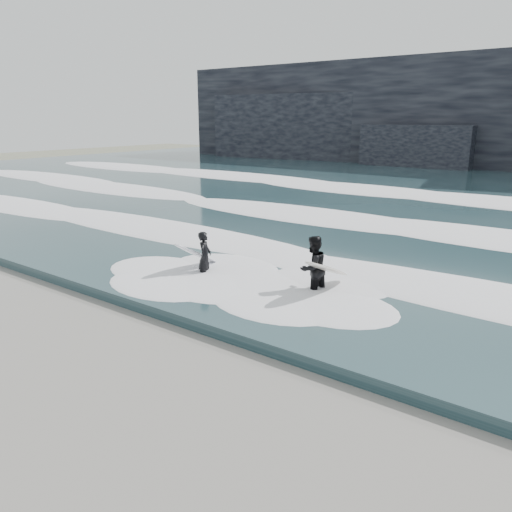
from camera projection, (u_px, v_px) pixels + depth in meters
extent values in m
plane|color=#757556|center=(60.00, 378.00, 9.31)|extent=(120.00, 120.00, 0.00)
cube|color=#233C41|center=(471.00, 191.00, 31.67)|extent=(90.00, 52.00, 0.30)
ellipsoid|color=white|center=(309.00, 255.00, 16.15)|extent=(60.00, 3.20, 0.20)
ellipsoid|color=white|center=(392.00, 219.00, 21.56)|extent=(60.00, 4.00, 0.24)
ellipsoid|color=white|center=(453.00, 194.00, 28.50)|extent=(60.00, 4.80, 0.30)
imported|color=black|center=(205.00, 257.00, 14.55)|extent=(0.57, 0.66, 1.52)
ellipsoid|color=white|center=(196.00, 254.00, 14.81)|extent=(0.52, 1.76, 1.02)
imported|color=black|center=(313.00, 268.00, 13.09)|extent=(0.84, 0.98, 1.74)
ellipsoid|color=silver|center=(327.00, 269.00, 12.83)|extent=(0.60, 2.10, 0.95)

